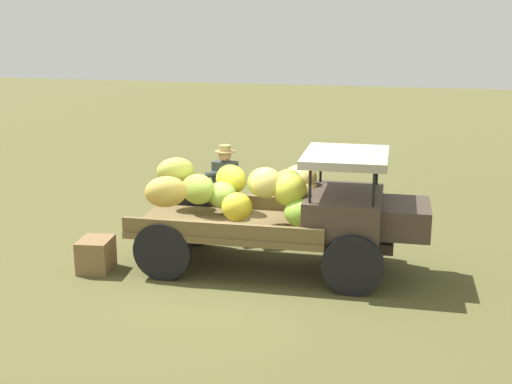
% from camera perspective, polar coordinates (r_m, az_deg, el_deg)
% --- Properties ---
extents(ground_plane, '(60.00, 60.00, 0.00)m').
position_cam_1_polar(ground_plane, '(10.41, -1.72, -6.78)').
color(ground_plane, brown).
extents(truck, '(4.55, 1.90, 1.88)m').
position_cam_1_polar(truck, '(10.25, 2.47, -1.34)').
color(truck, '#413329').
rests_on(truck, ground).
extents(farmer, '(0.53, 0.49, 1.69)m').
position_cam_1_polar(farmer, '(11.63, -2.65, 0.47)').
color(farmer, '#B4B5A0').
rests_on(farmer, ground).
extents(wooden_crate, '(0.55, 0.64, 0.51)m').
position_cam_1_polar(wooden_crate, '(10.67, -13.46, -5.21)').
color(wooden_crate, brown).
rests_on(wooden_crate, ground).
extents(loose_banana_bunch, '(0.64, 0.71, 0.37)m').
position_cam_1_polar(loose_banana_bunch, '(12.75, 1.77, -1.89)').
color(loose_banana_bunch, '#A8BE3D').
rests_on(loose_banana_bunch, ground).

